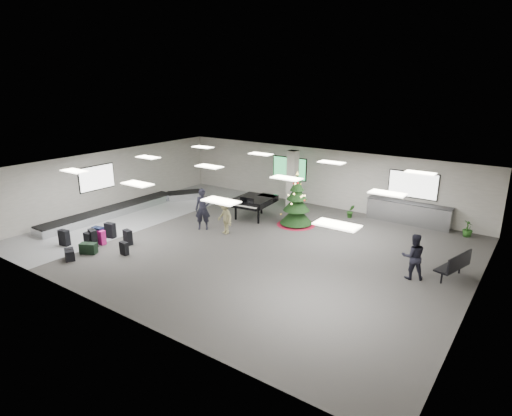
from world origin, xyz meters
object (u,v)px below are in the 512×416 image
Objects in this scene: service_counter at (408,213)px; traveler_b at (225,217)px; pink_suitcase at (101,237)px; traveler_bench at (413,256)px; traveler_a at (203,209)px; christmas_tree at (296,207)px; grand_piano at (254,201)px; baggage_carousel at (128,208)px; potted_plant_left at (351,211)px; potted_plant_right at (468,229)px; bench at (455,264)px.

traveler_b is (-6.45, -6.31, 0.25)m from service_counter.
traveler_bench is at bearing 20.52° from pink_suitcase.
christmas_tree is at bearing 9.12° from traveler_a.
christmas_tree reaches higher than grand_piano.
traveler_a is (5.16, 0.30, 0.77)m from baggage_carousel.
traveler_a is at bearing -136.73° from christmas_tree.
traveler_bench is at bearing -21.71° from grand_piano.
traveler_bench is at bearing -23.19° from christmas_tree.
traveler_b is (6.39, 0.43, 0.58)m from baggage_carousel.
grand_piano is at bearing 114.45° from traveler_b.
potted_plant_right is at bearing 5.17° from potted_plant_left.
service_counter is (12.84, 6.73, 0.33)m from baggage_carousel.
grand_piano is at bearing -173.25° from bench.
bench is (3.19, -5.24, 0.02)m from service_counter.
grand_piano is 10.06m from bench.
service_counter is 5.54m from christmas_tree.
christmas_tree reaches higher than baggage_carousel.
grand_piano is (6.11, 3.09, 0.67)m from baggage_carousel.
pink_suitcase is 16.27m from potted_plant_right.
service_counter is 2.40× the size of traveler_bench.
traveler_b is (3.52, 4.12, 0.48)m from pink_suitcase.
potted_plant_right is (10.44, 6.13, -0.60)m from traveler_a.
bench is 1.05× the size of traveler_b.
potted_plant_right is (-0.43, 4.93, -0.19)m from bench.
potted_plant_left is at bearing 158.70° from bench.
traveler_b reaches higher than pink_suitcase.
grand_piano is 3.02× the size of potted_plant_right.
bench is at bearing -27.88° from traveler_a.
service_counter is 7.66m from grand_piano.
pink_suitcase is 0.24× the size of christmas_tree.
service_counter is at bearing 22.26° from grand_piano.
traveler_bench is 7.00m from potted_plant_left.
traveler_a is (-7.68, -6.43, 0.44)m from service_counter.
traveler_a is at bearing -155.79° from traveler_b.
service_counter is 5.27× the size of potted_plant_right.
potted_plant_right is at bearing 23.00° from christmas_tree.
traveler_bench is (6.33, -2.71, -0.07)m from christmas_tree.
traveler_bench is at bearing -131.22° from bench.
christmas_tree is at bearing -52.02° from traveler_bench.
christmas_tree is at bearing 1.05° from grand_piano.
traveler_a is at bearing 60.50° from pink_suitcase.
pink_suitcase is at bearing -112.21° from traveler_b.
grand_piano is 2.68m from traveler_b.
traveler_a reaches higher than baggage_carousel.
baggage_carousel is 12.63× the size of potted_plant_right.
bench is 2.38× the size of potted_plant_left.
grand_piano is 1.38× the size of bench.
potted_plant_right is at bearing -3.73° from traveler_a.
potted_plant_right is (12.73, 10.12, 0.07)m from pink_suitcase.
potted_plant_right is at bearing 110.91° from bench.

